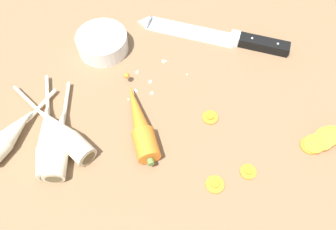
{
  "coord_description": "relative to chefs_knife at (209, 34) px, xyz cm",
  "views": [
    {
      "loc": [
        -7.2,
        -35.04,
        57.05
      ],
      "look_at": [
        0.0,
        -2.0,
        1.5
      ],
      "focal_mm": 36.41,
      "sensor_mm": 36.0,
      "label": 1
    }
  ],
  "objects": [
    {
      "name": "parsnip_front",
      "position": [
        -36.45,
        -20.15,
        1.33
      ],
      "size": [
        4.05,
        22.96,
        4.0
      ],
      "color": "beige",
      "rests_on": "ground_plane"
    },
    {
      "name": "ground_plane",
      "position": [
        -13.83,
        -17.49,
        -2.65
      ],
      "size": [
        120.0,
        90.0,
        4.0
      ],
      "primitive_type": "cube",
      "color": "brown"
    },
    {
      "name": "carrot_slice_stray_far",
      "position": [
        -8.68,
        -34.29,
        -0.29
      ],
      "size": [
        3.35,
        3.35,
        0.7
      ],
      "color": "orange",
      "rests_on": "ground_plane"
    },
    {
      "name": "parsnip_mid_left",
      "position": [
        -43.01,
        -17.73,
        1.33
      ],
      "size": [
        13.93,
        15.03,
        4.0
      ],
      "color": "beige",
      "rests_on": "ground_plane"
    },
    {
      "name": "whole_carrot",
      "position": [
        -19.41,
        -20.4,
        1.45
      ],
      "size": [
        5.13,
        20.79,
        4.2
      ],
      "color": "orange",
      "rests_on": "ground_plane"
    },
    {
      "name": "carrot_slice_stray_near",
      "position": [
        -5.75,
        -20.97,
        -0.29
      ],
      "size": [
        3.17,
        3.17,
        0.7
      ],
      "color": "orange",
      "rests_on": "ground_plane"
    },
    {
      "name": "prep_bowl",
      "position": [
        -23.93,
        1.28,
        1.5
      ],
      "size": [
        11.0,
        11.0,
        4.0
      ],
      "color": "white",
      "rests_on": "ground_plane"
    },
    {
      "name": "carrot_slice_stack",
      "position": [
        12.8,
        -30.52,
        0.2
      ],
      "size": [
        7.9,
        4.57,
        2.68
      ],
      "color": "orange",
      "rests_on": "ground_plane"
    },
    {
      "name": "parsnip_mid_right",
      "position": [
        -34.47,
        -21.39,
        1.33
      ],
      "size": [
        6.28,
        21.08,
        4.0
      ],
      "color": "beige",
      "rests_on": "ground_plane"
    },
    {
      "name": "mince_crumbs",
      "position": [
        -15.59,
        -9.1,
        -0.28
      ],
      "size": [
        13.53,
        9.25,
        0.85
      ],
      "color": "beige",
      "rests_on": "ground_plane"
    },
    {
      "name": "carrot_slice_stray_mid",
      "position": [
        -2.24,
        -33.27,
        -0.29
      ],
      "size": [
        3.0,
        3.0,
        0.7
      ],
      "color": "orange",
      "rests_on": "ground_plane"
    },
    {
      "name": "chefs_knife",
      "position": [
        0.0,
        0.0,
        0.0
      ],
      "size": [
        31.98,
        19.8,
        4.18
      ],
      "color": "silver",
      "rests_on": "ground_plane"
    },
    {
      "name": "parsnip_back",
      "position": [
        -33.81,
        -19.2,
        1.33
      ],
      "size": [
        15.19,
        20.63,
        4.0
      ],
      "color": "beige",
      "rests_on": "ground_plane"
    }
  ]
}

